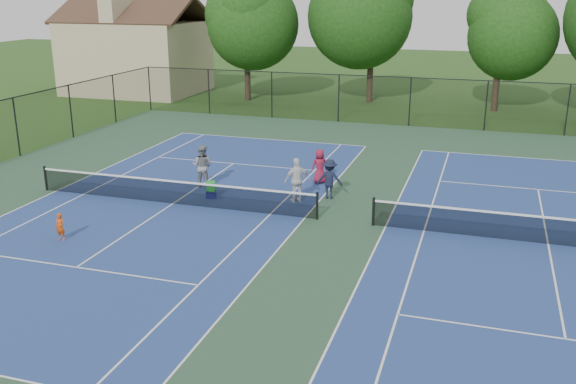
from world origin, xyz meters
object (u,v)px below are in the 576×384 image
(tree_back_a, at_px, (246,19))
(tree_back_c, at_px, (502,30))
(instructor, at_px, (202,166))
(ball_crate, at_px, (211,195))
(tree_back_b, at_px, (373,11))
(clapboard_house, at_px, (136,54))
(bystander_a, at_px, (297,180))
(bystander_c, at_px, (320,166))
(bystander_b, at_px, (329,179))
(ball_hopper, at_px, (211,186))
(child_player, at_px, (60,227))

(tree_back_a, bearing_deg, tree_back_c, 3.18)
(instructor, xyz_separation_m, ball_crate, (0.98, -1.36, -0.77))
(tree_back_a, relative_size, tree_back_b, 0.91)
(tree_back_a, distance_m, clapboard_house, 10.47)
(bystander_a, relative_size, bystander_c, 1.19)
(clapboard_house, height_order, bystander_a, clapboard_house)
(clapboard_house, distance_m, instructor, 27.80)
(ball_crate, bearing_deg, tree_back_c, 65.57)
(clapboard_house, bearing_deg, bystander_a, -48.39)
(bystander_b, bearing_deg, ball_crate, 10.17)
(ball_crate, bearing_deg, bystander_b, 17.41)
(bystander_c, height_order, ball_crate, bystander_c)
(tree_back_c, xyz_separation_m, ball_hopper, (-10.84, -23.87, -4.97))
(child_player, distance_m, bystander_b, 10.47)
(tree_back_c, height_order, bystander_c, tree_back_c)
(child_player, distance_m, instructor, 7.39)
(tree_back_b, height_order, bystander_a, tree_back_b)
(tree_back_a, bearing_deg, clapboard_house, 174.29)
(tree_back_b, bearing_deg, bystander_a, -86.13)
(tree_back_a, relative_size, tree_back_c, 1.09)
(bystander_a, relative_size, ball_hopper, 4.52)
(bystander_c, distance_m, ball_hopper, 5.02)
(bystander_c, height_order, ball_hopper, bystander_c)
(bystander_b, height_order, bystander_c, bystander_b)
(child_player, xyz_separation_m, bystander_b, (7.61, 7.18, 0.34))
(tree_back_c, xyz_separation_m, bystander_a, (-7.36, -23.24, -4.57))
(child_player, xyz_separation_m, bystander_c, (6.68, 9.14, 0.28))
(tree_back_a, bearing_deg, ball_hopper, -72.62)
(bystander_b, height_order, ball_crate, bystander_b)
(clapboard_house, xyz_separation_m, ball_hopper, (17.16, -23.87, -2.59))
(tree_back_b, height_order, clapboard_house, tree_back_b)
(clapboard_house, xyz_separation_m, bystander_b, (21.77, -22.42, -2.27))
(bystander_a, distance_m, ball_crate, 3.62)
(ball_crate, height_order, ball_hopper, ball_hopper)
(bystander_a, bearing_deg, ball_hopper, -27.63)
(bystander_c, bearing_deg, tree_back_b, -116.95)
(tree_back_c, xyz_separation_m, instructor, (-11.83, -22.51, -4.55))
(tree_back_b, height_order, instructor, tree_back_b)
(instructor, distance_m, bystander_a, 4.52)
(instructor, xyz_separation_m, bystander_c, (4.67, 2.05, -0.16))
(tree_back_c, relative_size, clapboard_house, 0.78)
(tree_back_a, height_order, tree_back_c, tree_back_a)
(bystander_b, bearing_deg, tree_back_a, -68.45)
(bystander_a, xyz_separation_m, ball_hopper, (-3.48, -0.63, -0.40))
(instructor, height_order, ball_hopper, instructor)
(instructor, bearing_deg, bystander_b, 179.25)
(child_player, relative_size, ball_hopper, 2.37)
(tree_back_b, xyz_separation_m, bystander_c, (1.84, -21.46, -5.83))
(tree_back_c, bearing_deg, bystander_c, -109.28)
(child_player, bearing_deg, bystander_c, 51.29)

